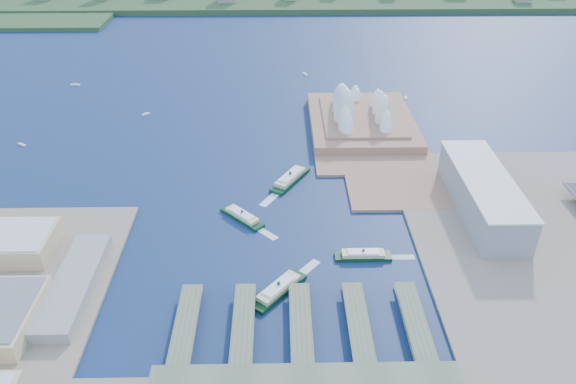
{
  "coord_description": "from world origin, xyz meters",
  "views": [
    {
      "loc": [
        -0.59,
        -375.91,
        302.42
      ],
      "look_at": [
        7.62,
        90.89,
        18.0
      ],
      "focal_mm": 35.0,
      "sensor_mm": 36.0,
      "label": 1
    }
  ],
  "objects_px": {
    "toaster_building": "(483,194)",
    "ferry_c": "(279,287)",
    "ferry_d": "(363,253)",
    "opera_house": "(363,103)",
    "ferry_a": "(242,215)",
    "ferry_b": "(290,177)"
  },
  "relations": [
    {
      "from": "toaster_building",
      "to": "ferry_c",
      "type": "relative_size",
      "value": 2.75
    },
    {
      "from": "ferry_c",
      "to": "ferry_d",
      "type": "relative_size",
      "value": 1.15
    },
    {
      "from": "opera_house",
      "to": "toaster_building",
      "type": "relative_size",
      "value": 1.16
    },
    {
      "from": "ferry_a",
      "to": "ferry_d",
      "type": "xyz_separation_m",
      "value": [
        108.05,
        -62.03,
        -0.17
      ]
    },
    {
      "from": "toaster_building",
      "to": "ferry_a",
      "type": "relative_size",
      "value": 3.06
    },
    {
      "from": "ferry_d",
      "to": "opera_house",
      "type": "bearing_deg",
      "value": -7.2
    },
    {
      "from": "ferry_c",
      "to": "ferry_d",
      "type": "height_order",
      "value": "ferry_c"
    },
    {
      "from": "ferry_a",
      "to": "ferry_d",
      "type": "bearing_deg",
      "value": -74.09
    },
    {
      "from": "toaster_building",
      "to": "ferry_b",
      "type": "bearing_deg",
      "value": 161.31
    },
    {
      "from": "toaster_building",
      "to": "ferry_b",
      "type": "xyz_separation_m",
      "value": [
        -184.13,
        62.28,
        -14.73
      ]
    },
    {
      "from": "toaster_building",
      "to": "ferry_a",
      "type": "bearing_deg",
      "value": -177.92
    },
    {
      "from": "ferry_a",
      "to": "ferry_c",
      "type": "relative_size",
      "value": 0.9
    },
    {
      "from": "ferry_a",
      "to": "toaster_building",
      "type": "bearing_deg",
      "value": -42.14
    },
    {
      "from": "ferry_d",
      "to": "toaster_building",
      "type": "bearing_deg",
      "value": -60.43
    },
    {
      "from": "ferry_a",
      "to": "ferry_d",
      "type": "relative_size",
      "value": 1.04
    },
    {
      "from": "toaster_building",
      "to": "ferry_a",
      "type": "distance_m",
      "value": 232.44
    },
    {
      "from": "ferry_b",
      "to": "ferry_d",
      "type": "xyz_separation_m",
      "value": [
        60.43,
        -132.74,
        -1.15
      ]
    },
    {
      "from": "opera_house",
      "to": "ferry_a",
      "type": "xyz_separation_m",
      "value": [
        -141.75,
        -208.44,
        -27.2
      ]
    },
    {
      "from": "ferry_b",
      "to": "opera_house",
      "type": "bearing_deg",
      "value": 86.49
    },
    {
      "from": "opera_house",
      "to": "ferry_d",
      "type": "xyz_separation_m",
      "value": [
        -33.7,
        -270.46,
        -27.38
      ]
    },
    {
      "from": "opera_house",
      "to": "toaster_building",
      "type": "bearing_deg",
      "value": -65.77
    },
    {
      "from": "ferry_b",
      "to": "ferry_d",
      "type": "bearing_deg",
      "value": -34.68
    }
  ]
}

